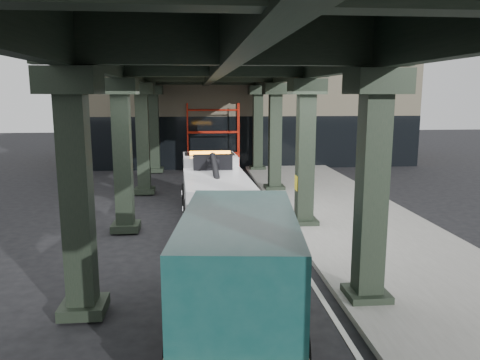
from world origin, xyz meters
TOP-DOWN VIEW (x-y plane):
  - ground at (0.00, 0.00)m, footprint 90.00×90.00m
  - sidewalk at (4.50, 2.00)m, footprint 5.00×40.00m
  - lane_stripe at (1.70, 2.00)m, footprint 0.12×38.00m
  - viaduct at (-0.40, 2.00)m, footprint 7.40×32.00m
  - building at (2.00, 20.00)m, footprint 22.00×10.00m
  - scaffolding at (0.00, 14.64)m, footprint 3.08×0.88m
  - tow_truck at (-0.43, 3.32)m, footprint 2.45×7.52m
  - towed_van at (-0.24, -4.63)m, footprint 2.81×5.89m

SIDE VIEW (x-z plane):
  - ground at x=0.00m, z-range 0.00..0.00m
  - lane_stripe at x=1.70m, z-range 0.00..0.01m
  - sidewalk at x=4.50m, z-range 0.00..0.15m
  - tow_truck at x=-0.43m, z-range -0.03..2.41m
  - towed_van at x=-0.24m, z-range 0.09..2.40m
  - scaffolding at x=0.00m, z-range 0.11..4.11m
  - building at x=2.00m, z-range 0.00..8.00m
  - viaduct at x=-0.40m, z-range 2.26..8.66m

